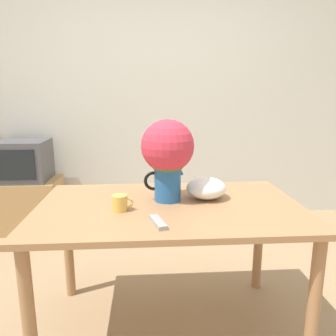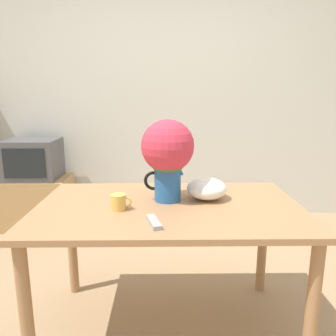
{
  "view_description": "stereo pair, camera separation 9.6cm",
  "coord_description": "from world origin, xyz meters",
  "px_view_note": "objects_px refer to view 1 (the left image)",
  "views": [
    {
      "loc": [
        -0.11,
        -1.69,
        1.33
      ],
      "look_at": [
        0.01,
        0.05,
        0.94
      ],
      "focal_mm": 35.0,
      "sensor_mm": 36.0,
      "label": 1
    },
    {
      "loc": [
        -0.01,
        -1.7,
        1.33
      ],
      "look_at": [
        0.01,
        0.05,
        0.94
      ],
      "focal_mm": 35.0,
      "sensor_mm": 36.0,
      "label": 2
    }
  ],
  "objects_px": {
    "coffee_mug": "(120,203)",
    "white_bowl": "(206,188)",
    "tv_set": "(22,161)",
    "flower_vase": "(168,153)"
  },
  "relations": [
    {
      "from": "white_bowl",
      "to": "tv_set",
      "type": "relative_size",
      "value": 0.45
    },
    {
      "from": "flower_vase",
      "to": "coffee_mug",
      "type": "xyz_separation_m",
      "value": [
        -0.25,
        -0.15,
        -0.23
      ]
    },
    {
      "from": "coffee_mug",
      "to": "white_bowl",
      "type": "relative_size",
      "value": 0.48
    },
    {
      "from": "coffee_mug",
      "to": "white_bowl",
      "type": "height_order",
      "value": "white_bowl"
    },
    {
      "from": "coffee_mug",
      "to": "white_bowl",
      "type": "xyz_separation_m",
      "value": [
        0.47,
        0.18,
        0.02
      ]
    },
    {
      "from": "flower_vase",
      "to": "white_bowl",
      "type": "relative_size",
      "value": 1.99
    },
    {
      "from": "flower_vase",
      "to": "tv_set",
      "type": "height_order",
      "value": "flower_vase"
    },
    {
      "from": "white_bowl",
      "to": "tv_set",
      "type": "distance_m",
      "value": 2.12
    },
    {
      "from": "coffee_mug",
      "to": "tv_set",
      "type": "xyz_separation_m",
      "value": [
        -1.07,
        1.63,
        -0.09
      ]
    },
    {
      "from": "flower_vase",
      "to": "tv_set",
      "type": "xyz_separation_m",
      "value": [
        -1.32,
        1.48,
        -0.32
      ]
    }
  ]
}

